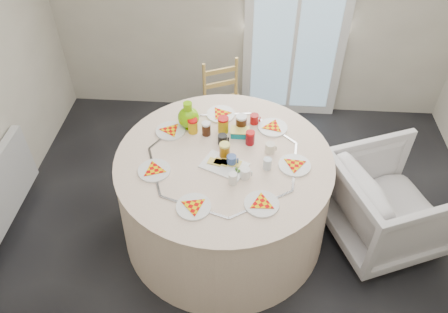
# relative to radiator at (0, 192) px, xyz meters

# --- Properties ---
(floor) EXTENTS (4.00, 4.00, 0.00)m
(floor) POSITION_rel_radiator_xyz_m (1.94, -0.20, -0.38)
(floor) COLOR black
(floor) RESTS_ON ground
(glass_door) EXTENTS (1.00, 0.08, 2.10)m
(glass_door) POSITION_rel_radiator_xyz_m (2.34, 1.75, 0.67)
(glass_door) COLOR silver
(glass_door) RESTS_ON floor
(radiator) EXTENTS (0.07, 1.00, 0.55)m
(radiator) POSITION_rel_radiator_xyz_m (0.00, 0.00, 0.00)
(radiator) COLOR silver
(radiator) RESTS_ON floor
(table) EXTENTS (1.63, 1.63, 0.83)m
(table) POSITION_rel_radiator_xyz_m (1.76, 0.09, -0.01)
(table) COLOR beige
(table) RESTS_ON floor
(wooden_chair) EXTENTS (0.49, 0.48, 0.84)m
(wooden_chair) POSITION_rel_radiator_xyz_m (1.70, 1.20, 0.09)
(wooden_chair) COLOR tan
(wooden_chair) RESTS_ON floor
(armchair) EXTENTS (1.00, 1.03, 0.83)m
(armchair) POSITION_rel_radiator_xyz_m (3.04, 0.10, 0.01)
(armchair) COLOR silver
(armchair) RESTS_ON floor
(place_settings) EXTENTS (1.52, 1.52, 0.02)m
(place_settings) POSITION_rel_radiator_xyz_m (1.76, 0.09, 0.39)
(place_settings) COLOR white
(place_settings) RESTS_ON table
(jar_cluster) EXTENTS (0.52, 0.29, 0.15)m
(jar_cluster) POSITION_rel_radiator_xyz_m (1.71, 0.31, 0.44)
(jar_cluster) COLOR #AC8026
(jar_cluster) RESTS_ON table
(butter_tub) EXTENTS (0.14, 0.10, 0.06)m
(butter_tub) POSITION_rel_radiator_xyz_m (1.87, 0.35, 0.41)
(butter_tub) COLOR #098792
(butter_tub) RESTS_ON table
(green_pitcher) EXTENTS (0.19, 0.19, 0.21)m
(green_pitcher) POSITION_rel_radiator_xyz_m (1.47, 0.43, 0.49)
(green_pitcher) COLOR #6DBE03
(green_pitcher) RESTS_ON table
(cheese_platter) EXTENTS (0.37, 0.31, 0.04)m
(cheese_platter) POSITION_rel_radiator_xyz_m (1.77, 0.01, 0.39)
(cheese_platter) COLOR silver
(cheese_platter) RESTS_ON table
(mugs_glasses) EXTENTS (0.68, 0.68, 0.09)m
(mugs_glasses) POSITION_rel_radiator_xyz_m (1.92, 0.13, 0.43)
(mugs_glasses) COLOR gray
(mugs_glasses) RESTS_ON table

